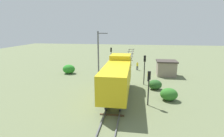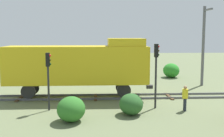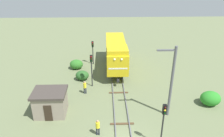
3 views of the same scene
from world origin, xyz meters
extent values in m
cube|color=#4C3823|center=(0.00, 3.00, 0.04)|extent=(2.40, 0.24, 0.09)
cube|color=#4C3823|center=(0.00, 9.00, 0.04)|extent=(2.40, 0.24, 0.09)
cube|color=#4C3823|center=(0.00, 14.99, 0.04)|extent=(2.40, 0.24, 0.09)
cube|color=#4C3823|center=(0.00, 20.99, 0.04)|extent=(2.40, 0.24, 0.09)
cube|color=#4C3823|center=(0.00, 26.99, 0.04)|extent=(2.40, 0.24, 0.09)
cube|color=#4C3823|center=(0.00, 32.99, 0.04)|extent=(2.40, 0.24, 0.09)
cube|color=gold|center=(0.00, 16.47, 2.71)|extent=(2.90, 11.00, 2.90)
cube|color=gold|center=(0.00, 12.57, 4.46)|extent=(2.75, 2.80, 0.60)
cube|color=gold|center=(0.00, 10.92, 2.71)|extent=(2.84, 0.10, 2.84)
cube|color=white|center=(0.00, 10.88, 2.51)|extent=(2.46, 0.06, 0.20)
sphere|color=white|center=(-0.45, 10.87, 3.81)|extent=(0.28, 0.28, 0.28)
sphere|color=white|center=(0.45, 10.87, 3.81)|extent=(0.28, 0.28, 0.28)
cylinder|color=#262628|center=(0.00, 10.62, 0.86)|extent=(0.36, 0.50, 0.36)
cylinder|color=#262628|center=(-0.72, 12.77, 0.71)|extent=(0.18, 1.10, 1.10)
cylinder|color=#262628|center=(0.72, 12.77, 0.71)|extent=(0.18, 1.10, 1.10)
cylinder|color=#262628|center=(-0.72, 20.17, 0.71)|extent=(0.18, 1.10, 1.10)
cylinder|color=#262628|center=(0.72, 20.17, 0.71)|extent=(0.18, 1.10, 1.10)
cylinder|color=#262628|center=(3.20, 0.06, 2.16)|extent=(0.14, 0.14, 4.32)
cube|color=black|center=(3.20, 0.06, 3.87)|extent=(0.32, 0.24, 0.90)
sphere|color=#390606|center=(3.20, -0.08, 4.14)|extent=(0.16, 0.16, 0.16)
sphere|color=yellow|center=(3.20, -0.08, 3.86)|extent=(0.16, 0.16, 0.16)
sphere|color=black|center=(3.20, -0.08, 3.58)|extent=(0.16, 0.16, 0.16)
cylinder|color=#262628|center=(-3.40, 10.84, 2.22)|extent=(0.14, 0.14, 4.44)
cube|color=black|center=(-3.40, 10.84, 3.99)|extent=(0.32, 0.24, 0.90)
sphere|color=red|center=(-3.40, 10.70, 4.26)|extent=(0.16, 0.16, 0.16)
sphere|color=#3C3306|center=(-3.40, 10.70, 3.98)|extent=(0.16, 0.16, 0.16)
sphere|color=black|center=(-3.40, 10.70, 3.70)|extent=(0.16, 0.16, 0.16)
cylinder|color=#262628|center=(-3.60, 18.10, 1.94)|extent=(0.14, 0.14, 3.87)
cube|color=black|center=(-3.60, 18.10, 3.42)|extent=(0.32, 0.24, 0.90)
sphere|color=red|center=(-3.60, 17.96, 3.69)|extent=(0.16, 0.16, 0.16)
sphere|color=#3C3306|center=(-3.60, 17.96, 3.41)|extent=(0.16, 0.16, 0.16)
sphere|color=black|center=(-3.60, 17.96, 3.13)|extent=(0.16, 0.16, 0.16)
cylinder|color=#262B38|center=(-2.50, 1.55, 0.42)|extent=(0.15, 0.15, 0.85)
cylinder|color=#262B38|center=(-2.30, 1.55, 0.42)|extent=(0.15, 0.15, 0.85)
cylinder|color=yellow|center=(-2.40, 1.55, 1.16)|extent=(0.38, 0.38, 0.62)
sphere|color=tan|center=(-2.40, 1.55, 1.58)|extent=(0.23, 0.23, 0.23)
cylinder|color=#262B38|center=(-4.30, 9.02, 0.42)|extent=(0.15, 0.15, 0.85)
cylinder|color=#262B38|center=(-4.10, 9.02, 0.42)|extent=(0.15, 0.15, 0.85)
cylinder|color=yellow|center=(-4.20, 9.02, 1.16)|extent=(0.38, 0.38, 0.62)
sphere|color=tan|center=(-4.20, 9.02, 1.58)|extent=(0.23, 0.23, 0.23)
cylinder|color=#595960|center=(5.00, 4.40, 3.90)|extent=(0.28, 0.28, 7.80)
cube|color=#595960|center=(4.10, 4.40, 7.40)|extent=(1.80, 0.16, 0.16)
cube|color=gray|center=(-7.50, 5.07, 1.25)|extent=(3.20, 2.60, 2.50)
cube|color=#3F3833|center=(-7.50, 5.07, 2.62)|extent=(3.50, 2.90, 0.24)
cube|color=#2D2319|center=(-7.50, 3.75, 0.95)|extent=(0.80, 0.06, 1.90)
ellipsoid|color=#298326|center=(10.31, 6.12, 0.84)|extent=(2.30, 1.88, 1.67)
ellipsoid|color=#2A5926|center=(-4.88, 12.70, 0.67)|extent=(1.84, 1.51, 1.34)
ellipsoid|color=#2F7026|center=(-6.12, 16.38, 0.74)|extent=(2.02, 1.66, 1.47)
camera|label=1|loc=(-2.22, 36.46, 8.36)|focal=28.00mm
camera|label=2|loc=(-22.20, 14.81, 5.08)|focal=45.00mm
camera|label=3|loc=(-1.58, -14.55, 14.52)|focal=35.00mm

